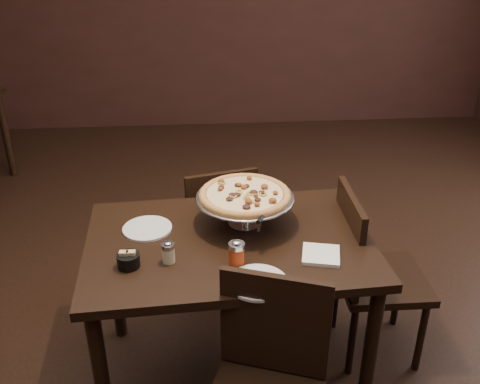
{
  "coord_description": "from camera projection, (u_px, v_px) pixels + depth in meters",
  "views": [
    {
      "loc": [
        -0.05,
        -1.97,
        1.97
      ],
      "look_at": [
        0.11,
        0.01,
        0.95
      ],
      "focal_mm": 40.0,
      "sensor_mm": 36.0,
      "label": 1
    }
  ],
  "objects": [
    {
      "name": "room",
      "position": [
        228.0,
        86.0,
        2.04
      ],
      "size": [
        6.04,
        7.04,
        2.84
      ],
      "color": "black",
      "rests_on": "ground"
    },
    {
      "name": "serving_spatula",
      "position": [
        263.0,
        216.0,
        2.16
      ],
      "size": [
        0.15,
        0.15,
        0.02
      ],
      "rotation": [
        0.0,
        0.0,
        -0.44
      ],
      "color": "silver",
      "rests_on": "pizza_stand"
    },
    {
      "name": "chair_side",
      "position": [
        369.0,
        270.0,
        2.54
      ],
      "size": [
        0.42,
        0.42,
        0.88
      ],
      "rotation": [
        0.0,
        0.0,
        1.56
      ],
      "color": "black",
      "rests_on": "ground"
    },
    {
      "name": "chair_far",
      "position": [
        217.0,
        226.0,
        2.96
      ],
      "size": [
        0.47,
        0.47,
        0.83
      ],
      "rotation": [
        0.0,
        0.0,
        3.39
      ],
      "color": "black",
      "rests_on": "ground"
    },
    {
      "name": "pepper_flake_shaker",
      "position": [
        237.0,
        254.0,
        2.08
      ],
      "size": [
        0.06,
        0.06,
        0.11
      ],
      "color": "#9A2A0E",
      "rests_on": "dining_table"
    },
    {
      "name": "napkin_stack",
      "position": [
        321.0,
        255.0,
        2.15
      ],
      "size": [
        0.18,
        0.18,
        0.02
      ],
      "primitive_type": "cube",
      "rotation": [
        0.0,
        0.0,
        -0.23
      ],
      "color": "white",
      "rests_on": "dining_table"
    },
    {
      "name": "dining_table",
      "position": [
        229.0,
        259.0,
        2.31
      ],
      "size": [
        1.25,
        0.87,
        0.76
      ],
      "rotation": [
        0.0,
        0.0,
        0.06
      ],
      "color": "black",
      "rests_on": "ground"
    },
    {
      "name": "parmesan_shaker",
      "position": [
        168.0,
        252.0,
        2.1
      ],
      "size": [
        0.05,
        0.05,
        0.09
      ],
      "color": "beige",
      "rests_on": "dining_table"
    },
    {
      "name": "plate_near",
      "position": [
        258.0,
        282.0,
        1.99
      ],
      "size": [
        0.23,
        0.23,
        0.01
      ],
      "primitive_type": "cylinder",
      "color": "silver",
      "rests_on": "dining_table"
    },
    {
      "name": "chair_near",
      "position": [
        267.0,
        383.0,
        1.93
      ],
      "size": [
        0.52,
        0.52,
        0.87
      ],
      "rotation": [
        0.0,
        0.0,
        -0.34
      ],
      "color": "black",
      "rests_on": "ground"
    },
    {
      "name": "packet_caddy",
      "position": [
        128.0,
        260.0,
        2.08
      ],
      "size": [
        0.09,
        0.09,
        0.07
      ],
      "rotation": [
        0.0,
        0.0,
        -0.09
      ],
      "color": "black",
      "rests_on": "dining_table"
    },
    {
      "name": "plate_left",
      "position": [
        147.0,
        228.0,
        2.34
      ],
      "size": [
        0.21,
        0.21,
        0.01
      ],
      "primitive_type": "cylinder",
      "color": "silver",
      "rests_on": "dining_table"
    },
    {
      "name": "pizza_stand",
      "position": [
        245.0,
        195.0,
        2.32
      ],
      "size": [
        0.43,
        0.43,
        0.18
      ],
      "color": "silver",
      "rests_on": "dining_table"
    }
  ]
}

